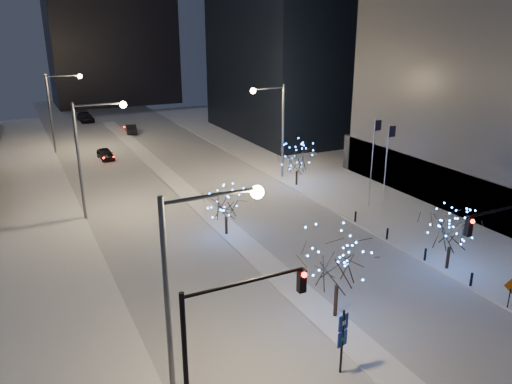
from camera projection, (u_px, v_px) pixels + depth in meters
ground at (386, 373)px, 24.13m from camera, size 160.00×160.00×0.00m
road at (171, 179)px, 53.79m from camera, size 20.00×130.00×0.02m
median at (186, 192)px, 49.53m from camera, size 2.00×80.00×0.15m
east_sidewalk at (370, 199)px, 47.36m from camera, size 10.00×90.00×0.15m
west_sidewalk at (42, 261)px, 35.18m from camera, size 8.00×90.00×0.15m
street_lamp_w_near at (192, 275)px, 19.96m from camera, size 4.40×0.56×10.00m
street_lamp_w_mid at (90, 144)px, 41.15m from camera, size 4.40×0.56×10.00m
street_lamp_w_far at (58, 102)px, 62.34m from camera, size 4.40×0.56×10.00m
street_lamp_east at (275, 120)px, 51.70m from camera, size 3.90×0.56×10.00m
traffic_signal_west at (223, 335)px, 19.04m from camera, size 5.26×0.43×7.00m
traffic_signal_east at (510, 241)px, 27.19m from camera, size 5.26×0.43×7.00m
flagpoles at (380, 160)px, 42.81m from camera, size 1.35×2.60×8.00m
bollards at (405, 244)px, 36.70m from camera, size 0.16×12.16×0.90m
car_near at (106, 154)px, 61.25m from camera, size 1.82×4.01×1.34m
car_mid at (131, 129)px, 75.26m from camera, size 2.03×4.42×1.41m
car_far at (85, 117)px, 84.20m from camera, size 2.51×5.42×1.54m
holiday_tree_median_near at (338, 261)px, 27.44m from camera, size 4.62×4.62×5.25m
holiday_tree_median_far at (226, 204)px, 38.72m from camera, size 3.09×3.09×3.91m
holiday_tree_plaza_near at (452, 229)px, 33.10m from camera, size 4.51×4.51×4.52m
holiday_tree_plaza_far at (297, 158)px, 50.47m from camera, size 5.07×5.07×4.61m
wayfinding_sign at (343, 335)px, 23.45m from camera, size 0.61×0.23×3.46m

